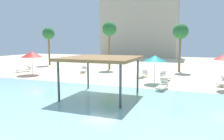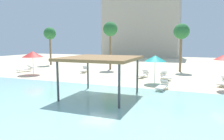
% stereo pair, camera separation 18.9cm
% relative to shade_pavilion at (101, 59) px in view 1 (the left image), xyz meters
% --- Properties ---
extents(ground_plane, '(80.00, 80.00, 0.00)m').
position_rel_shade_pavilion_xyz_m(ground_plane, '(-1.05, 1.99, -2.53)').
color(ground_plane, beige).
extents(lagoon_water, '(44.00, 13.50, 0.04)m').
position_rel_shade_pavilion_xyz_m(lagoon_water, '(-1.05, -3.26, -2.51)').
color(lagoon_water, '#99D1C6').
rests_on(lagoon_water, ground).
extents(shade_pavilion, '(4.67, 4.67, 2.69)m').
position_rel_shade_pavilion_xyz_m(shade_pavilion, '(0.00, 0.00, 0.00)').
color(shade_pavilion, '#42474C').
rests_on(shade_pavilion, ground).
extents(beach_umbrella_teal_0, '(1.93, 1.93, 2.49)m').
position_rel_shade_pavilion_xyz_m(beach_umbrella_teal_0, '(2.52, 6.16, -0.32)').
color(beach_umbrella_teal_0, silver).
rests_on(beach_umbrella_teal_0, ground).
extents(beach_umbrella_red_2, '(2.36, 2.36, 2.62)m').
position_rel_shade_pavilion_xyz_m(beach_umbrella_red_2, '(-11.25, 6.45, -0.24)').
color(beach_umbrella_red_2, silver).
rests_on(beach_umbrella_red_2, ground).
extents(lounge_chair_0, '(1.33, 1.98, 0.74)m').
position_rel_shade_pavilion_xyz_m(lounge_chair_0, '(3.16, 8.55, -2.20)').
color(lounge_chair_0, white).
rests_on(lounge_chair_0, ground).
extents(lounge_chair_1, '(1.26, 1.98, 0.74)m').
position_rel_shade_pavilion_xyz_m(lounge_chair_1, '(-13.84, 8.02, -2.20)').
color(lounge_chair_1, white).
rests_on(lounge_chair_1, ground).
extents(lounge_chair_2, '(0.82, 1.95, 0.74)m').
position_rel_shade_pavilion_xyz_m(lounge_chair_2, '(3.55, 3.70, -2.20)').
color(lounge_chair_2, white).
rests_on(lounge_chair_2, ground).
extents(lounge_chair_4, '(1.22, 1.99, 0.74)m').
position_rel_shade_pavilion_xyz_m(lounge_chair_4, '(8.15, 7.12, -2.20)').
color(lounge_chair_4, white).
rests_on(lounge_chair_4, ground).
extents(lounge_chair_5, '(1.15, 1.99, 0.74)m').
position_rel_shade_pavilion_xyz_m(lounge_chair_5, '(-6.71, 10.10, -2.20)').
color(lounge_chair_5, white).
rests_on(lounge_chair_5, ground).
extents(lounge_chair_6, '(0.96, 1.98, 0.74)m').
position_rel_shade_pavilion_xyz_m(lounge_chair_6, '(0.86, 8.92, -2.20)').
color(lounge_chair_6, white).
rests_on(lounge_chair_6, ground).
extents(palm_tree_0, '(1.90, 1.90, 6.31)m').
position_rel_shade_pavilion_xyz_m(palm_tree_0, '(-4.80, 13.90, 2.68)').
color(palm_tree_0, brown).
rests_on(palm_tree_0, ground).
extents(palm_tree_1, '(1.90, 1.90, 5.95)m').
position_rel_shade_pavilion_xyz_m(palm_tree_1, '(-15.81, 15.69, 2.33)').
color(palm_tree_1, brown).
rests_on(palm_tree_1, ground).
extents(palm_tree_2, '(1.90, 1.90, 5.89)m').
position_rel_shade_pavilion_xyz_m(palm_tree_2, '(4.16, 14.87, 2.28)').
color(palm_tree_2, brown).
rests_on(palm_tree_2, ground).
extents(hotel_block_0, '(18.10, 8.21, 18.36)m').
position_rel_shade_pavilion_xyz_m(hotel_block_0, '(-6.73, 39.84, 6.65)').
color(hotel_block_0, '#B2A893').
rests_on(hotel_block_0, ground).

